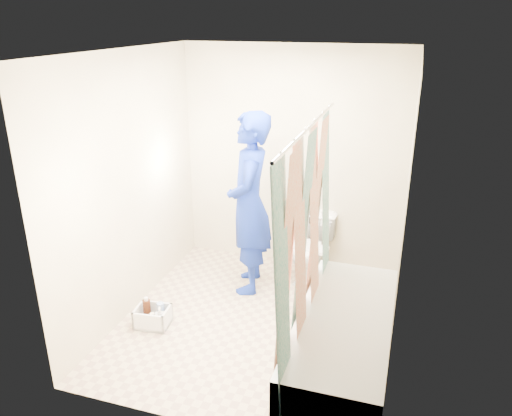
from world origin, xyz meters
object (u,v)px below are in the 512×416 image
(toilet, at_px, (311,249))
(cleaning_caddy, at_px, (154,317))
(plumber, at_px, (249,204))
(bathtub, at_px, (343,342))

(toilet, bearing_deg, cleaning_caddy, -125.44)
(cleaning_caddy, bearing_deg, toilet, 42.45)
(plumber, bearing_deg, bathtub, 32.94)
(plumber, distance_m, cleaning_caddy, 1.40)
(toilet, height_order, plumber, plumber)
(toilet, bearing_deg, plumber, -140.13)
(cleaning_caddy, bearing_deg, bathtub, -9.14)
(cleaning_caddy, bearing_deg, plumber, 51.21)
(toilet, bearing_deg, bathtub, -62.60)
(bathtub, xyz_separation_m, plumber, (-1.11, 1.04, 0.65))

